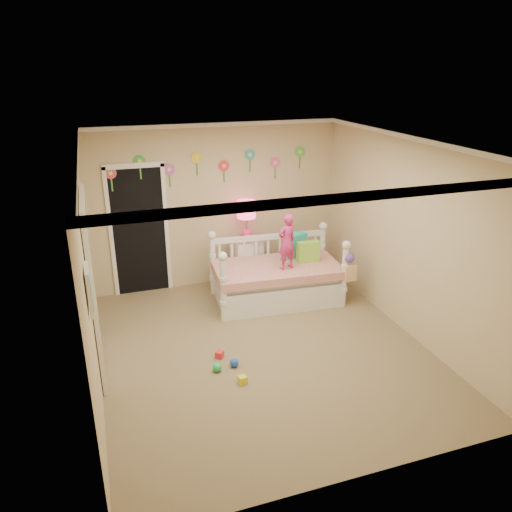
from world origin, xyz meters
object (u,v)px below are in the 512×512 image
object	(u,v)px
table_lamp	(246,214)
child	(287,242)
daybed	(277,268)
nightstand	(247,262)

from	to	relation	value
table_lamp	child	bearing A→B (deg)	-69.36
daybed	table_lamp	bearing A→B (deg)	113.58
child	nightstand	world-z (taller)	child
daybed	nightstand	xyz separation A→B (m)	(-0.25, 0.72, -0.14)
table_lamp	daybed	bearing A→B (deg)	-70.70
nightstand	daybed	bearing A→B (deg)	-79.43
child	table_lamp	distance (m)	0.97
daybed	child	size ratio (longest dim) A/B	2.28
nightstand	table_lamp	bearing A→B (deg)	0.00
daybed	nightstand	distance (m)	0.78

